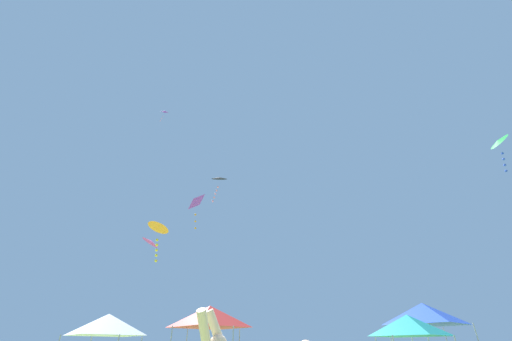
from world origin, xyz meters
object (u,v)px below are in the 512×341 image
object	(u,v)px
canopy_tent_teal	(409,325)
canopy_tent_white	(107,325)
canopy_tent_blue	(424,314)
kite_magenta_delta	(151,242)
kite_purple_diamond	(196,203)
kite_orange_delta	(159,228)
kite_magenta_diamond	(164,112)
canopy_tent_red	(209,316)
kite_green_delta	(499,142)
kite_black_delta	(219,179)

from	to	relation	value
canopy_tent_teal	canopy_tent_white	bearing A→B (deg)	-177.88
canopy_tent_blue	canopy_tent_teal	bearing A→B (deg)	-121.83
kite_magenta_delta	kite_purple_diamond	world-z (taller)	kite_magenta_delta
canopy_tent_white	canopy_tent_blue	world-z (taller)	canopy_tent_blue
kite_orange_delta	kite_magenta_diamond	distance (m)	20.97
canopy_tent_blue	kite_magenta_delta	size ratio (longest dim) A/B	2.10
kite_magenta_diamond	canopy_tent_blue	bearing A→B (deg)	-22.80
canopy_tent_white	kite_magenta_diamond	size ratio (longest dim) A/B	1.46
canopy_tent_teal	kite_purple_diamond	bearing A→B (deg)	-163.00
canopy_tent_red	kite_magenta_delta	xyz separation A→B (m)	(-6.80, 7.02, 6.34)
kite_green_delta	kite_purple_diamond	bearing A→B (deg)	-172.29
canopy_tent_teal	kite_purple_diamond	world-z (taller)	kite_purple_diamond
canopy_tent_red	kite_green_delta	bearing A→B (deg)	-11.56
kite_orange_delta	canopy_tent_teal	bearing A→B (deg)	-16.72
canopy_tent_blue	kite_magenta_diamond	world-z (taller)	kite_magenta_diamond
canopy_tent_red	canopy_tent_blue	distance (m)	11.93
canopy_tent_red	kite_orange_delta	size ratio (longest dim) A/B	1.28
canopy_tent_teal	canopy_tent_blue	world-z (taller)	canopy_tent_blue
kite_green_delta	kite_magenta_diamond	xyz separation A→B (m)	(-25.45, 13.67, 15.29)
kite_green_delta	kite_purple_diamond	world-z (taller)	kite_green_delta
kite_black_delta	canopy_tent_blue	bearing A→B (deg)	-2.47
kite_magenta_delta	kite_magenta_diamond	distance (m)	17.84
kite_orange_delta	kite_magenta_delta	size ratio (longest dim) A/B	1.54
kite_green_delta	canopy_tent_white	bearing A→B (deg)	179.56
kite_purple_diamond	kite_magenta_diamond	bearing A→B (deg)	120.77
kite_green_delta	canopy_tent_red	bearing A→B (deg)	168.44
kite_magenta_delta	kite_purple_diamond	size ratio (longest dim) A/B	1.21
kite_magenta_delta	canopy_tent_red	bearing A→B (deg)	-45.89
canopy_tent_teal	kite_magenta_diamond	world-z (taller)	kite_magenta_diamond
canopy_tent_blue	kite_green_delta	distance (m)	10.38
canopy_tent_white	kite_purple_diamond	size ratio (longest dim) A/B	1.93
canopy_tent_teal	kite_magenta_delta	distance (m)	20.00
canopy_tent_teal	kite_orange_delta	xyz separation A→B (m)	(-13.37, 4.02, 6.08)
canopy_tent_blue	kite_magenta_delta	distance (m)	20.39
kite_magenta_delta	kite_black_delta	bearing A→B (deg)	-37.97
canopy_tent_red	canopy_tent_teal	world-z (taller)	canopy_tent_red
kite_green_delta	kite_magenta_diamond	world-z (taller)	kite_magenta_diamond
kite_orange_delta	kite_magenta_diamond	xyz separation A→B (m)	(-5.25, 9.01, 18.19)
kite_green_delta	kite_orange_delta	world-z (taller)	kite_green_delta
canopy_tent_blue	kite_orange_delta	xyz separation A→B (m)	(-15.93, -0.11, 5.28)
canopy_tent_blue	kite_magenta_delta	xyz separation A→B (m)	(-18.63, 5.54, 6.14)
kite_green_delta	kite_black_delta	size ratio (longest dim) A/B	0.99
canopy_tent_red	kite_magenta_delta	world-z (taller)	kite_magenta_delta
kite_magenta_diamond	canopy_tent_teal	bearing A→B (deg)	-34.98
canopy_tent_teal	kite_magenta_diamond	bearing A→B (deg)	145.02
kite_magenta_delta	kite_green_delta	bearing A→B (deg)	-24.24
canopy_tent_white	kite_orange_delta	world-z (taller)	kite_orange_delta
kite_magenta_diamond	kite_orange_delta	bearing A→B (deg)	-59.76
canopy_tent_red	kite_purple_diamond	distance (m)	6.86
kite_orange_delta	kite_black_delta	world-z (taller)	kite_black_delta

